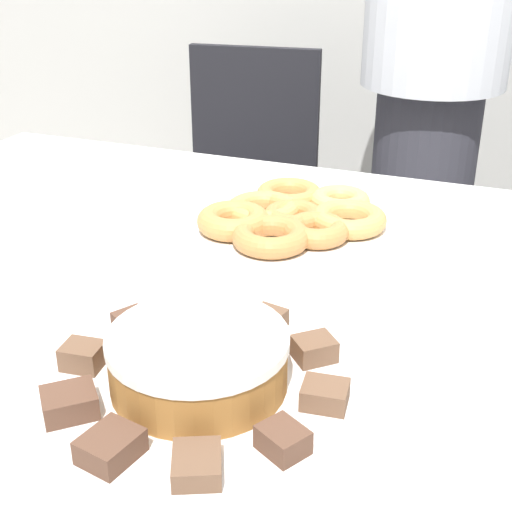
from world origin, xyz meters
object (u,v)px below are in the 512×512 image
at_px(person_standing, 434,67).
at_px(plate_cake, 200,388).
at_px(plate_donuts, 293,228).
at_px(office_chair_left, 242,214).
at_px(frosted_cake, 198,360).

distance_m(person_standing, plate_cake, 1.28).
height_order(plate_cake, plate_donuts, same).
bearing_deg(plate_donuts, plate_cake, -84.61).
relative_size(office_chair_left, plate_donuts, 2.39).
xyz_separation_m(office_chair_left, plate_donuts, (0.42, -0.81, 0.34)).
distance_m(office_chair_left, plate_cake, 1.40).
relative_size(plate_cake, frosted_cake, 1.84).
relative_size(office_chair_left, plate_cake, 2.48).
bearing_deg(plate_cake, frosted_cake, 0.00).
bearing_deg(plate_donuts, frosted_cake, -84.61).
bearing_deg(plate_donuts, office_chair_left, 117.53).
bearing_deg(person_standing, frosted_cake, -92.56).
bearing_deg(frosted_cake, plate_donuts, 95.39).
xyz_separation_m(person_standing, office_chair_left, (-0.52, -0.00, -0.47)).
xyz_separation_m(plate_donuts, frosted_cake, (0.04, -0.46, 0.04)).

